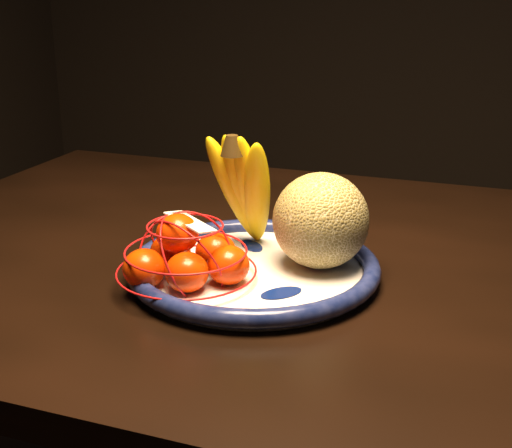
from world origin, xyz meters
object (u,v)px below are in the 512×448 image
(cantaloupe, at_px, (321,221))
(mandarin_bag, at_px, (187,257))
(fruit_bowl, at_px, (254,268))
(dining_table, at_px, (356,314))
(banana_bunch, at_px, (246,185))

(cantaloupe, relative_size, mandarin_bag, 0.58)
(mandarin_bag, bearing_deg, fruit_bowl, 40.35)
(fruit_bowl, height_order, cantaloupe, cantaloupe)
(dining_table, height_order, cantaloupe, cantaloupe)
(dining_table, height_order, mandarin_bag, mandarin_bag)
(fruit_bowl, height_order, banana_bunch, banana_bunch)
(fruit_bowl, xyz_separation_m, cantaloupe, (0.08, 0.04, 0.06))
(fruit_bowl, bearing_deg, cantaloupe, 24.40)
(fruit_bowl, relative_size, cantaloupe, 2.63)
(fruit_bowl, bearing_deg, dining_table, 36.88)
(fruit_bowl, xyz_separation_m, banana_bunch, (-0.03, 0.07, 0.09))
(dining_table, relative_size, fruit_bowl, 4.64)
(cantaloupe, bearing_deg, fruit_bowl, -155.60)
(cantaloupe, relative_size, banana_bunch, 0.70)
(dining_table, xyz_separation_m, mandarin_bag, (-0.19, -0.15, 0.12))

